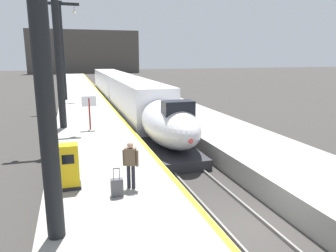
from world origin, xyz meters
TOP-DOWN VIEW (x-y plane):
  - ground_plane at (0.00, 0.00)m, footprint 260.00×260.00m
  - platform_left at (-4.05, 24.75)m, footprint 4.80×110.00m
  - platform_right at (4.05, 24.75)m, footprint 4.80×110.00m
  - platform_left_safety_stripe at (-1.77, 24.75)m, footprint 0.20×107.80m
  - rail_main_left at (-0.75, 27.50)m, footprint 0.08×110.00m
  - rail_main_right at (0.75, 27.50)m, footprint 0.08×110.00m
  - highspeed_train_main at (0.00, 23.84)m, footprint 2.92×38.40m
  - station_column_mid at (-5.90, 13.01)m, footprint 4.00×0.68m
  - station_column_far at (-5.90, 27.20)m, footprint 4.00×0.68m
  - passenger_near_edge at (-3.47, 2.04)m, footprint 0.52×0.37m
  - rolling_suitcase at (-4.05, 1.53)m, footprint 0.40×0.22m
  - ticket_machine_yellow at (-5.55, 2.68)m, footprint 0.76×0.62m
  - departure_info_board at (-4.25, 11.92)m, footprint 0.90×0.10m
  - terminus_back_wall at (0.00, 102.00)m, footprint 36.00×2.00m

SIDE VIEW (x-z plane):
  - ground_plane at x=0.00m, z-range 0.00..0.00m
  - rail_main_left at x=-0.75m, z-range 0.00..0.12m
  - rail_main_right at x=0.75m, z-range 0.00..0.12m
  - platform_left at x=-4.05m, z-range 0.00..1.05m
  - platform_right at x=4.05m, z-range 0.00..1.05m
  - platform_left_safety_stripe at x=-1.77m, z-range 1.05..1.06m
  - rolling_suitcase at x=-4.05m, z-range 0.86..1.85m
  - ticket_machine_yellow at x=-5.55m, z-range 0.99..2.59m
  - highspeed_train_main at x=0.00m, z-range 0.12..3.72m
  - passenger_near_edge at x=-3.47m, z-range 1.19..2.88m
  - departure_info_board at x=-4.25m, z-range 1.50..3.62m
  - station_column_mid at x=-5.90m, z-range 2.00..11.69m
  - terminus_back_wall at x=0.00m, z-range 0.00..14.00m
  - station_column_far at x=-5.90m, z-range 2.01..12.01m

